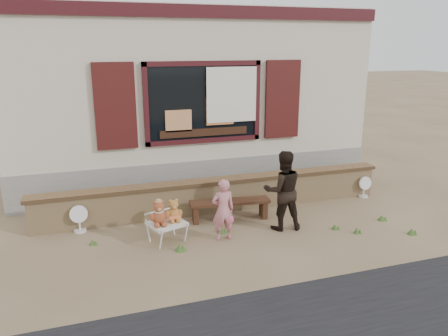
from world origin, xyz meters
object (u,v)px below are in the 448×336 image
object	(u,v)px
teddy_bear_right	(174,210)
bench	(230,206)
folding_chair	(167,224)
child	(223,210)
adult	(283,190)
teddy_bear_left	(159,212)

from	to	relation	value
teddy_bear_right	bench	bearing A→B (deg)	5.14
bench	teddy_bear_right	world-z (taller)	teddy_bear_right
folding_chair	teddy_bear_right	size ratio (longest dim) A/B	1.79
bench	child	world-z (taller)	child
bench	adult	bearing A→B (deg)	-34.87
bench	teddy_bear_right	distance (m)	1.32
child	teddy_bear_right	bearing A→B (deg)	-16.42
bench	teddy_bear_left	bearing A→B (deg)	-150.27
teddy_bear_right	adult	xyz separation A→B (m)	(1.95, -0.14, 0.18)
teddy_bear_right	child	world-z (taller)	child
teddy_bear_right	adult	distance (m)	1.96
bench	teddy_bear_left	size ratio (longest dim) A/B	3.58
child	adult	distance (m)	1.17
teddy_bear_left	teddy_bear_right	world-z (taller)	teddy_bear_left
folding_chair	adult	world-z (taller)	adult
bench	adult	distance (m)	1.11
bench	teddy_bear_left	distance (m)	1.60
teddy_bear_right	child	xyz separation A→B (m)	(0.79, -0.26, -0.01)
folding_chair	bench	bearing A→B (deg)	4.64
folding_chair	adult	xyz separation A→B (m)	(2.08, -0.10, 0.41)
teddy_bear_left	folding_chair	bearing A→B (deg)	-0.00
teddy_bear_right	child	bearing A→B (deg)	-36.87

